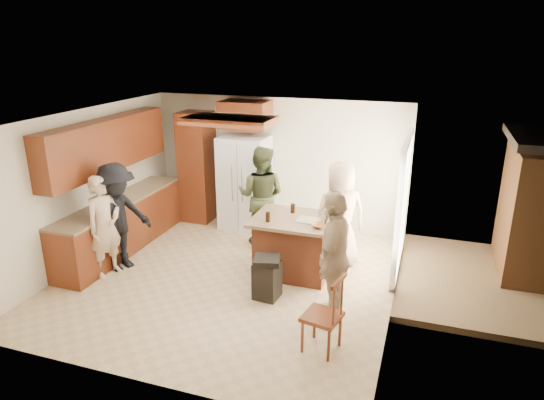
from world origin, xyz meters
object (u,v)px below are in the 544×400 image
(person_front_left, at_px, (105,227))
(spindle_chair, at_px, (324,317))
(refrigerator, at_px, (245,183))
(kitchen_island, at_px, (294,245))
(person_counter, at_px, (117,217))
(trash_bin, at_px, (267,277))
(person_behind_right, at_px, (340,215))
(person_side_right, at_px, (334,257))
(person_behind_left, at_px, (261,196))

(person_front_left, xyz_separation_m, spindle_chair, (3.64, -0.83, -0.36))
(refrigerator, xyz_separation_m, kitchen_island, (1.46, -1.61, -0.43))
(person_counter, height_order, trash_bin, person_counter)
(person_counter, bearing_deg, trash_bin, -69.91)
(person_front_left, height_order, trash_bin, person_front_left)
(person_behind_right, height_order, spindle_chair, person_behind_right)
(refrigerator, bearing_deg, spindle_chair, -55.59)
(trash_bin, bearing_deg, person_side_right, -12.46)
(spindle_chair, bearing_deg, person_front_left, 167.10)
(person_behind_left, distance_m, person_counter, 2.47)
(kitchen_island, relative_size, trash_bin, 2.03)
(person_behind_right, bearing_deg, kitchen_island, 9.59)
(person_counter, bearing_deg, spindle_chair, -83.79)
(trash_bin, bearing_deg, person_counter, 176.99)
(person_side_right, height_order, trash_bin, person_side_right)
(person_front_left, xyz_separation_m, person_counter, (0.06, 0.25, 0.07))
(person_behind_left, bearing_deg, person_counter, 41.28)
(person_front_left, xyz_separation_m, refrigerator, (1.29, 2.59, 0.09))
(person_behind_left, distance_m, person_behind_right, 1.57)
(person_behind_left, bearing_deg, person_front_left, 44.41)
(person_counter, distance_m, trash_bin, 2.61)
(person_behind_right, xyz_separation_m, spindle_chair, (0.27, -2.32, -0.42))
(person_front_left, height_order, person_counter, person_counter)
(person_behind_right, bearing_deg, spindle_chair, 67.12)
(refrigerator, xyz_separation_m, spindle_chair, (2.35, -3.43, -0.45))
(person_behind_left, distance_m, trash_bin, 2.05)
(trash_bin, bearing_deg, person_behind_left, 112.10)
(person_behind_right, relative_size, person_side_right, 0.99)
(person_counter, bearing_deg, person_side_right, -72.61)
(person_counter, distance_m, refrigerator, 2.65)
(kitchen_island, distance_m, trash_bin, 0.89)
(person_front_left, xyz_separation_m, kitchen_island, (2.76, 0.98, -0.34))
(person_behind_left, distance_m, refrigerator, 0.87)
(kitchen_island, bearing_deg, trash_bin, -99.96)
(person_behind_left, bearing_deg, refrigerator, -50.57)
(person_behind_right, height_order, refrigerator, refrigerator)
(person_front_left, distance_m, kitchen_island, 2.94)
(person_behind_left, relative_size, person_side_right, 1.01)
(person_counter, xyz_separation_m, refrigerator, (1.24, 2.34, 0.02))
(trash_bin, bearing_deg, person_front_left, -177.36)
(person_behind_left, bearing_deg, spindle_chair, 120.89)
(person_behind_left, height_order, spindle_chair, person_behind_left)
(person_counter, bearing_deg, kitchen_island, -51.80)
(person_behind_left, bearing_deg, kitchen_island, 131.15)
(person_side_right, xyz_separation_m, trash_bin, (-0.99, 0.22, -0.57))
(person_front_left, relative_size, person_behind_left, 0.90)
(person_behind_right, relative_size, spindle_chair, 1.76)
(person_side_right, height_order, spindle_chair, person_side_right)
(person_side_right, relative_size, refrigerator, 0.98)
(person_behind_right, bearing_deg, refrigerator, -57.85)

